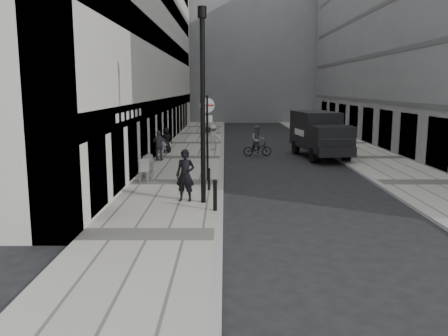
# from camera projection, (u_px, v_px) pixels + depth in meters

# --- Properties ---
(ground) EXTENTS (120.00, 120.00, 0.00)m
(ground) POSITION_uv_depth(u_px,v_px,m) (217.00, 274.00, 10.98)
(ground) COLOR black
(ground) RESTS_ON ground
(sidewalk) EXTENTS (4.00, 60.00, 0.12)m
(sidewalk) POSITION_uv_depth(u_px,v_px,m) (189.00, 158.00, 28.72)
(sidewalk) COLOR #A29E93
(sidewalk) RESTS_ON ground
(far_sidewalk) EXTENTS (4.00, 60.00, 0.12)m
(far_sidewalk) POSITION_uv_depth(u_px,v_px,m) (370.00, 158.00, 28.70)
(far_sidewalk) COLOR #A29E93
(far_sidewalk) RESTS_ON ground
(building_left) EXTENTS (4.00, 45.00, 18.00)m
(building_left) POSITION_uv_depth(u_px,v_px,m) (138.00, 20.00, 33.64)
(building_left) COLOR beige
(building_left) RESTS_ON ground
(building_right) EXTENTS (6.00, 45.00, 20.00)m
(building_right) POSITION_uv_depth(u_px,v_px,m) (420.00, 6.00, 33.44)
(building_right) COLOR slate
(building_right) RESTS_ON ground
(building_far) EXTENTS (24.00, 16.00, 22.00)m
(building_far) POSITION_uv_depth(u_px,v_px,m) (234.00, 38.00, 64.35)
(building_far) COLOR slate
(building_far) RESTS_ON ground
(walking_man) EXTENTS (0.79, 0.61, 1.93)m
(walking_man) POSITION_uv_depth(u_px,v_px,m) (185.00, 175.00, 17.47)
(walking_man) COLOR black
(walking_man) RESTS_ON sidewalk
(sign_post) EXTENTS (0.66, 0.10, 3.82)m
(sign_post) POSITION_uv_depth(u_px,v_px,m) (207.00, 127.00, 21.12)
(sign_post) COLOR black
(sign_post) RESTS_ON sidewalk
(lamppost) EXTENTS (0.31, 0.31, 6.91)m
(lamppost) POSITION_uv_depth(u_px,v_px,m) (203.00, 97.00, 16.74)
(lamppost) COLOR black
(lamppost) RESTS_ON sidewalk
(bollard_near) EXTENTS (0.13, 0.13, 1.01)m
(bollard_near) POSITION_uv_depth(u_px,v_px,m) (215.00, 196.00, 16.15)
(bollard_near) COLOR black
(bollard_near) RESTS_ON sidewalk
(bollard_far) EXTENTS (0.11, 0.11, 0.85)m
(bollard_far) POSITION_uv_depth(u_px,v_px,m) (209.00, 180.00, 19.45)
(bollard_far) COLOR black
(bollard_far) RESTS_ON sidewalk
(panel_van) EXTENTS (2.92, 6.17, 2.80)m
(panel_van) POSITION_uv_depth(u_px,v_px,m) (319.00, 132.00, 29.09)
(panel_van) COLOR black
(panel_van) RESTS_ON ground
(cyclist) EXTENTS (1.83, 0.78, 1.92)m
(cyclist) POSITION_uv_depth(u_px,v_px,m) (257.00, 144.00, 29.89)
(cyclist) COLOR black
(cyclist) RESTS_ON ground
(pedestrian_a) EXTENTS (1.01, 0.42, 1.73)m
(pedestrian_a) POSITION_uv_depth(u_px,v_px,m) (159.00, 145.00, 27.31)
(pedestrian_a) COLOR #505055
(pedestrian_a) RESTS_ON sidewalk
(pedestrian_b) EXTENTS (1.27, 1.08, 1.71)m
(pedestrian_b) POSITION_uv_depth(u_px,v_px,m) (213.00, 137.00, 32.00)
(pedestrian_b) COLOR #B9B3AA
(pedestrian_b) RESTS_ON sidewalk
(pedestrian_c) EXTENTS (0.93, 0.77, 1.62)m
(pedestrian_c) POSITION_uv_depth(u_px,v_px,m) (166.00, 140.00, 30.58)
(pedestrian_c) COLOR black
(pedestrian_c) RESTS_ON sidewalk
(cafe_table_near) EXTENTS (0.78, 1.77, 1.01)m
(cafe_table_near) POSITION_uv_depth(u_px,v_px,m) (146.00, 168.00, 21.69)
(cafe_table_near) COLOR #BABABC
(cafe_table_near) RESTS_ON sidewalk
(cafe_table_mid) EXTENTS (0.74, 1.67, 0.95)m
(cafe_table_mid) POSITION_uv_depth(u_px,v_px,m) (161.00, 150.00, 28.23)
(cafe_table_mid) COLOR silver
(cafe_table_mid) RESTS_ON sidewalk
(cafe_table_far) EXTENTS (0.67, 1.52, 0.87)m
(cafe_table_far) POSITION_uv_depth(u_px,v_px,m) (148.00, 164.00, 23.29)
(cafe_table_far) COLOR silver
(cafe_table_far) RESTS_ON sidewalk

